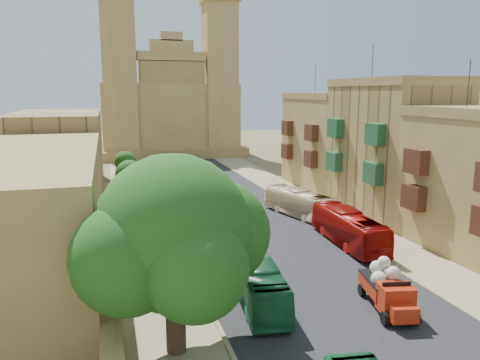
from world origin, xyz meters
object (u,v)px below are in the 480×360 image
street_tree_d (125,162)px  car_white_b (243,194)px  bus_cream_east (301,203)px  car_blue_b (180,162)px  olive_pickup (308,211)px  car_white_a (217,196)px  street_tree_c (130,175)px  car_blue_a (239,259)px  car_dkblue (168,186)px  pedestrian_a (390,252)px  street_tree_a (149,241)px  bus_green_north (256,279)px  car_cream (255,213)px  pedestrian_c (368,230)px  ficus_tree (175,238)px  church (168,107)px  red_truck (388,288)px  street_tree_b (137,196)px  bus_red_east (348,228)px

street_tree_d → car_white_b: street_tree_d is taller
bus_cream_east → car_blue_b: 36.36m
olive_pickup → car_white_a: 12.00m
street_tree_c → car_white_b: size_ratio=1.50×
olive_pickup → car_blue_a: (-10.14, -10.68, -0.13)m
street_tree_d → car_white_a: 17.08m
car_dkblue → pedestrian_a: size_ratio=2.76×
street_tree_d → pedestrian_a: (17.50, -36.30, -2.23)m
bus_cream_east → street_tree_a: bearing=24.6°
bus_green_north → car_white_b: bus_green_north is taller
street_tree_d → bus_cream_east: size_ratio=0.46×
car_cream → pedestrian_c: pedestrian_c is taller
bus_cream_east → car_cream: (-4.65, 0.50, -0.77)m
street_tree_a → street_tree_d: size_ratio=1.02×
street_tree_a → pedestrian_a: 17.65m
ficus_tree → car_dkblue: size_ratio=2.25×
car_cream → car_dkblue: car_dkblue is taller
car_blue_a → pedestrian_a: size_ratio=2.60×
car_blue_a → car_white_b: 22.13m
street_tree_d → car_white_a: street_tree_d is taller
bus_cream_east → car_cream: size_ratio=2.31×
church → olive_pickup: bearing=-83.2°
car_blue_a → red_truck: bearing=-67.1°
church → car_blue_b: church is taller
red_truck → car_blue_b: 56.23m
street_tree_b → bus_cream_east: (16.22, 1.50, -2.05)m
olive_pickup → bus_red_east: bus_red_east is taller
street_tree_d → car_cream: size_ratio=1.07×
pedestrian_c → church: bearing=-151.8°
red_truck → car_white_a: red_truck is taller
street_tree_a → car_blue_a: 6.97m
street_tree_c → pedestrian_a: (17.50, -24.30, -2.54)m
street_tree_d → pedestrian_c: street_tree_d is taller
church → street_tree_a: 67.67m
bus_green_north → car_cream: bearing=78.9°
street_tree_d → pedestrian_a: street_tree_d is taller
street_tree_a → car_white_b: 26.22m
olive_pickup → car_white_b: 11.12m
street_tree_c → street_tree_d: 12.00m
street_tree_a → bus_red_east: (16.50, 4.24, -1.67)m
church → street_tree_d: church is taller
street_tree_b → bus_red_east: (16.50, -7.76, -2.00)m
car_white_b → church: bearing=-100.2°
olive_pickup → bus_green_north: bearing=-123.5°
red_truck → car_white_a: bearing=96.8°
olive_pickup → bus_cream_east: bus_cream_east is taller
car_dkblue → street_tree_a: bearing=-83.2°
ficus_tree → car_white_a: 31.69m
bus_cream_east → pedestrian_a: bus_cream_east is taller
car_white_a → olive_pickup: bearing=-56.6°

